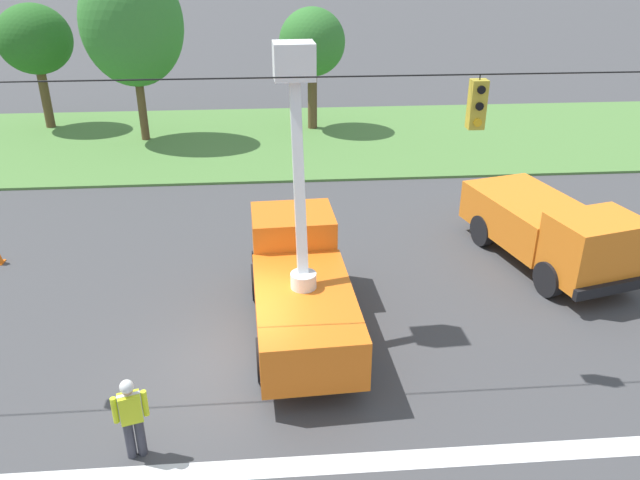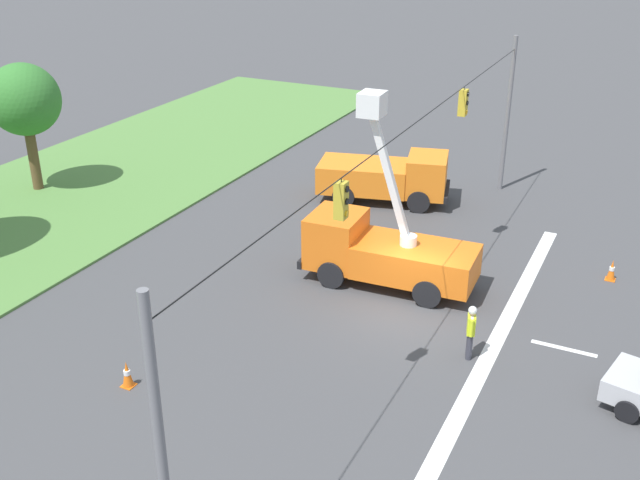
# 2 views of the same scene
# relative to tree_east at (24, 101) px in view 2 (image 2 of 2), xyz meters

# --- Properties ---
(ground_plane) EXTENTS (200.00, 200.00, 0.00)m
(ground_plane) POSITION_rel_tree_east_xyz_m (-3.14, -19.74, -4.34)
(ground_plane) COLOR #424244
(grass_verge) EXTENTS (56.00, 12.00, 0.10)m
(grass_verge) POSITION_rel_tree_east_xyz_m (-3.14, -1.74, -4.29)
(grass_verge) COLOR #517F3D
(grass_verge) RESTS_ON ground
(lane_markings) EXTENTS (17.60, 15.25, 0.01)m
(lane_markings) POSITION_rel_tree_east_xyz_m (-3.14, -24.40, -4.33)
(lane_markings) COLOR silver
(lane_markings) RESTS_ON ground
(signal_gantry) EXTENTS (26.20, 0.33, 7.20)m
(signal_gantry) POSITION_rel_tree_east_xyz_m (-3.19, -19.75, -0.09)
(signal_gantry) COLOR slate
(signal_gantry) RESTS_ON ground
(tree_east) EXTENTS (3.24, 3.34, 6.04)m
(tree_east) POSITION_rel_tree_east_xyz_m (0.00, 0.00, 0.00)
(tree_east) COLOR brown
(tree_east) RESTS_ON ground
(utility_truck_bucket_lift) EXTENTS (2.57, 6.30, 6.94)m
(utility_truck_bucket_lift) POSITION_rel_tree_east_xyz_m (-1.56, -18.19, -2.96)
(utility_truck_bucket_lift) COLOR orange
(utility_truck_bucket_lift) RESTS_ON ground
(utility_truck_support_near) EXTENTS (3.80, 6.32, 2.27)m
(utility_truck_support_near) POSITION_rel_tree_east_xyz_m (6.03, -15.40, -3.16)
(utility_truck_support_near) COLOR orange
(utility_truck_support_near) RESTS_ON ground
(road_worker) EXTENTS (0.63, 0.34, 1.77)m
(road_worker) POSITION_rel_tree_east_xyz_m (-4.91, -22.37, -3.34)
(road_worker) COLOR #383842
(road_worker) RESTS_ON ground
(traffic_cone_foreground_left) EXTENTS (0.36, 0.36, 0.79)m
(traffic_cone_foreground_left) POSITION_rel_tree_east_xyz_m (2.32, -25.64, -3.94)
(traffic_cone_foreground_left) COLOR orange
(traffic_cone_foreground_left) RESTS_ON ground
(traffic_cone_mid_right) EXTENTS (0.36, 0.36, 0.82)m
(traffic_cone_mid_right) POSITION_rel_tree_east_xyz_m (-10.62, -14.02, -3.93)
(traffic_cone_mid_right) COLOR orange
(traffic_cone_mid_right) RESTS_ON ground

